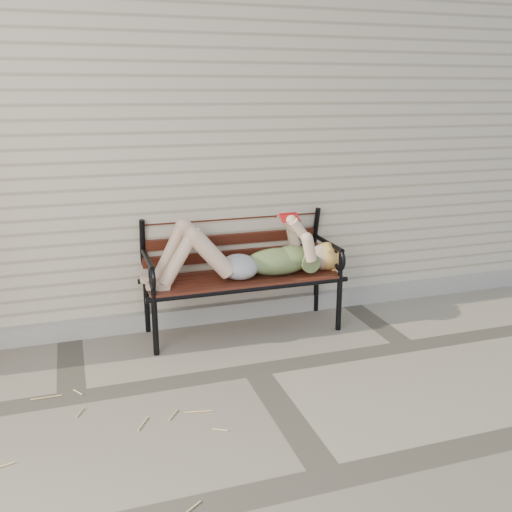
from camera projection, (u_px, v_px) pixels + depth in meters
name	position (u px, v px, depth m)	size (l,w,h in m)	color
ground	(255.00, 370.00, 4.06)	(80.00, 80.00, 0.00)	gray
house_wall	(172.00, 130.00, 6.39)	(8.00, 4.00, 3.00)	beige
foundation_strip	(220.00, 312.00, 4.93)	(8.00, 0.10, 0.15)	#B0AB9F
garden_bench	(239.00, 255.00, 4.66)	(1.71, 0.68, 1.11)	black
reading_woman	(246.00, 255.00, 4.53)	(1.62, 0.37, 0.51)	#0B3D4D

